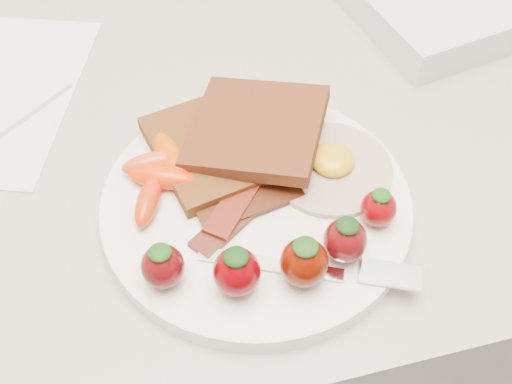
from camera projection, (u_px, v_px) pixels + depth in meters
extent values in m
cube|color=gray|center=(238.00, 318.00, 1.00)|extent=(2.00, 0.60, 0.90)
cylinder|color=white|center=(256.00, 206.00, 0.56)|extent=(0.27, 0.27, 0.02)
cube|color=#381707|center=(223.00, 144.00, 0.59)|extent=(0.14, 0.14, 0.01)
cube|color=#4C200F|center=(256.00, 128.00, 0.58)|extent=(0.16, 0.16, 0.03)
cylinder|color=silver|center=(331.00, 168.00, 0.57)|extent=(0.13, 0.13, 0.01)
ellipsoid|color=gold|center=(333.00, 160.00, 0.57)|extent=(0.05, 0.05, 0.02)
cube|color=black|center=(235.00, 217.00, 0.54)|extent=(0.09, 0.07, 0.00)
cube|color=black|center=(251.00, 205.00, 0.55)|extent=(0.09, 0.04, 0.00)
cube|color=#431309|center=(239.00, 196.00, 0.55)|extent=(0.08, 0.09, 0.00)
ellipsoid|color=#CD4117|center=(154.00, 163.00, 0.57)|extent=(0.06, 0.02, 0.02)
ellipsoid|color=#E93200|center=(163.00, 178.00, 0.56)|extent=(0.07, 0.04, 0.02)
ellipsoid|color=red|center=(148.00, 201.00, 0.54)|extent=(0.04, 0.06, 0.02)
ellipsoid|color=#C74700|center=(171.00, 157.00, 0.57)|extent=(0.04, 0.07, 0.02)
ellipsoid|color=#4B0508|center=(163.00, 266.00, 0.49)|extent=(0.03, 0.03, 0.04)
ellipsoid|color=#13410B|center=(160.00, 252.00, 0.47)|extent=(0.02, 0.02, 0.01)
ellipsoid|color=#5C0003|center=(237.00, 272.00, 0.49)|extent=(0.04, 0.04, 0.04)
ellipsoid|color=black|center=(236.00, 257.00, 0.47)|extent=(0.02, 0.02, 0.01)
ellipsoid|color=#4F0B00|center=(304.00, 263.00, 0.49)|extent=(0.04, 0.04, 0.04)
ellipsoid|color=#173E0F|center=(306.00, 247.00, 0.47)|extent=(0.02, 0.02, 0.01)
ellipsoid|color=#52070A|center=(345.00, 240.00, 0.50)|extent=(0.04, 0.04, 0.04)
ellipsoid|color=black|center=(348.00, 226.00, 0.49)|extent=(0.02, 0.02, 0.01)
ellipsoid|color=#760305|center=(378.00, 208.00, 0.53)|extent=(0.03, 0.03, 0.03)
ellipsoid|color=#124911|center=(382.00, 195.00, 0.51)|extent=(0.02, 0.02, 0.01)
cube|color=white|center=(270.00, 264.00, 0.51)|extent=(0.11, 0.06, 0.00)
cube|color=silver|center=(390.00, 274.00, 0.50)|extent=(0.05, 0.04, 0.00)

